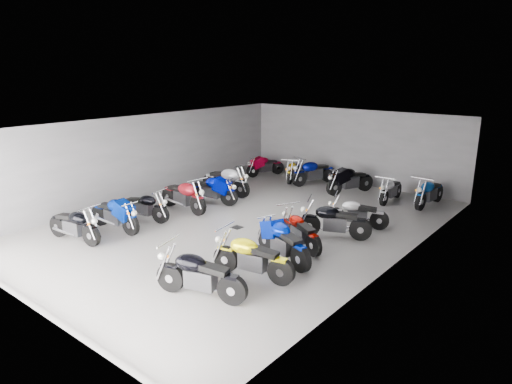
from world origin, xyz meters
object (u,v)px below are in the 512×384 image
(motorcycle_left_a, at_px, (74,225))
(motorcycle_back_d, at_px, (350,180))
(motorcycle_back_a, at_px, (265,166))
(motorcycle_back_f, at_px, (429,193))
(motorcycle_right_d, at_px, (300,231))
(motorcycle_back_e, at_px, (391,190))
(motorcycle_right_b, at_px, (252,258))
(motorcycle_back_c, at_px, (314,172))
(motorcycle_left_e, at_px, (212,190))
(motorcycle_left_c, at_px, (144,207))
(motorcycle_left_b, at_px, (115,214))
(motorcycle_back_b, at_px, (293,170))
(motorcycle_right_f, at_px, (357,213))
(motorcycle_right_e, at_px, (334,221))
(motorcycle_right_c, at_px, (282,241))
(motorcycle_left_f, at_px, (226,181))
(drain_grate, at_px, (237,227))
(motorcycle_right_a, at_px, (199,275))
(motorcycle_left_d, at_px, (184,196))

(motorcycle_left_a, distance_m, motorcycle_back_d, 10.42)
(motorcycle_back_a, height_order, motorcycle_back_f, motorcycle_back_f)
(motorcycle_right_d, xyz_separation_m, motorcycle_back_e, (0.14, 5.90, -0.01))
(motorcycle_right_b, distance_m, motorcycle_back_c, 9.46)
(motorcycle_left_e, bearing_deg, motorcycle_left_c, -23.70)
(motorcycle_left_a, bearing_deg, motorcycle_left_e, 168.32)
(motorcycle_left_b, xyz_separation_m, motorcycle_back_b, (0.59, 8.80, -0.06))
(motorcycle_right_f, xyz_separation_m, motorcycle_back_a, (-6.65, 3.80, 0.00))
(motorcycle_left_a, distance_m, motorcycle_right_b, 5.67)
(motorcycle_left_c, relative_size, motorcycle_right_e, 0.98)
(motorcycle_left_b, height_order, motorcycle_right_e, motorcycle_left_b)
(motorcycle_left_b, relative_size, motorcycle_back_c, 1.02)
(motorcycle_right_c, xyz_separation_m, motorcycle_back_b, (-4.77, 7.41, -0.06))
(motorcycle_left_f, xyz_separation_m, motorcycle_right_f, (5.82, -0.25, -0.10))
(drain_grate, distance_m, motorcycle_left_b, 3.80)
(motorcycle_back_e, bearing_deg, motorcycle_right_a, 86.55)
(motorcycle_right_f, bearing_deg, motorcycle_right_d, 146.39)
(drain_grate, distance_m, motorcycle_right_f, 3.80)
(drain_grate, distance_m, motorcycle_left_e, 2.88)
(motorcycle_right_a, height_order, motorcycle_back_f, motorcycle_right_a)
(motorcycle_right_a, bearing_deg, motorcycle_right_b, -26.76)
(motorcycle_right_f, distance_m, motorcycle_back_f, 3.88)
(motorcycle_right_a, distance_m, motorcycle_back_d, 9.95)
(motorcycle_right_b, bearing_deg, motorcycle_left_d, 53.31)
(motorcycle_back_a, bearing_deg, motorcycle_back_f, -158.85)
(motorcycle_left_b, relative_size, motorcycle_back_e, 1.14)
(motorcycle_back_a, bearing_deg, motorcycle_right_c, 152.24)
(motorcycle_back_d, bearing_deg, motorcycle_right_f, 144.74)
(motorcycle_left_f, height_order, motorcycle_right_d, motorcycle_left_f)
(motorcycle_right_d, height_order, motorcycle_right_f, motorcycle_right_d)
(motorcycle_left_f, distance_m, motorcycle_right_a, 8.43)
(motorcycle_back_d, bearing_deg, motorcycle_back_e, -159.34)
(drain_grate, bearing_deg, motorcycle_right_e, 22.08)
(motorcycle_left_f, relative_size, motorcycle_right_c, 1.10)
(motorcycle_right_b, bearing_deg, motorcycle_left_c, 68.87)
(motorcycle_left_a, height_order, motorcycle_left_e, motorcycle_left_e)
(drain_grate, distance_m, motorcycle_right_e, 3.08)
(motorcycle_right_a, distance_m, motorcycle_right_b, 1.49)
(motorcycle_back_d, relative_size, motorcycle_back_e, 1.09)
(motorcycle_right_b, bearing_deg, motorcycle_left_b, 80.75)
(motorcycle_left_c, relative_size, motorcycle_right_c, 0.92)
(motorcycle_right_e, bearing_deg, motorcycle_left_b, 99.29)
(motorcycle_right_c, bearing_deg, motorcycle_left_c, 111.57)
(motorcycle_left_b, xyz_separation_m, motorcycle_right_a, (5.13, -1.36, 0.00))
(motorcycle_left_d, height_order, motorcycle_right_e, motorcycle_left_d)
(motorcycle_left_f, relative_size, motorcycle_back_e, 1.22)
(motorcycle_left_c, bearing_deg, motorcycle_left_e, 158.20)
(motorcycle_right_d, height_order, motorcycle_back_c, motorcycle_back_c)
(motorcycle_right_b, xyz_separation_m, motorcycle_right_f, (0.27, 4.85, -0.06))
(motorcycle_right_c, distance_m, motorcycle_back_f, 7.43)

